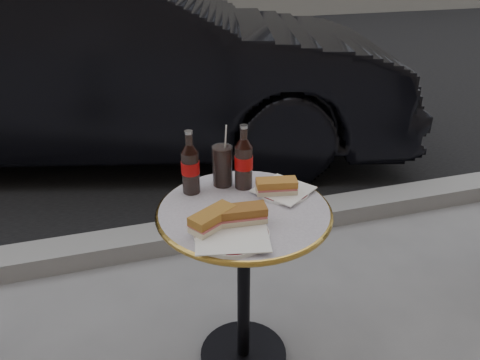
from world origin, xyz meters
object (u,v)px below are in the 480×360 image
object	(u,v)px
plate_right	(283,191)
parked_car	(117,63)
cola_bottle_right	(244,157)
cola_glass	(222,166)
bistro_table	(244,290)
cola_bottle_left	(190,162)
plate_left	(232,235)

from	to	relation	value
plate_right	parked_car	bearing A→B (deg)	101.30
cola_bottle_right	parked_car	bearing A→B (deg)	98.49
plate_right	cola_glass	distance (m)	0.25
bistro_table	cola_bottle_left	bearing A→B (deg)	131.39
plate_left	plate_right	distance (m)	0.35
bistro_table	parked_car	bearing A→B (deg)	96.87
bistro_table	parked_car	distance (m)	2.43
parked_car	bistro_table	bearing A→B (deg)	-158.67
plate_left	plate_right	bearing A→B (deg)	40.41
bistro_table	parked_car	world-z (taller)	parked_car
bistro_table	plate_right	xyz separation A→B (m)	(0.18, 0.07, 0.37)
plate_right	cola_bottle_right	world-z (taller)	cola_bottle_right
cola_glass	parked_car	xyz separation A→B (m)	(-0.26, 2.19, -0.09)
plate_right	cola_glass	bearing A→B (deg)	147.60
plate_right	cola_bottle_left	size ratio (longest dim) A/B	0.79
plate_left	parked_car	size ratio (longest dim) A/B	0.05
cola_bottle_left	cola_bottle_right	distance (m)	0.20
plate_left	cola_glass	xyz separation A→B (m)	(0.06, 0.35, 0.07)
cola_bottle_right	cola_glass	bearing A→B (deg)	148.93
bistro_table	plate_right	size ratio (longest dim) A/B	3.79
parked_car	cola_bottle_right	bearing A→B (deg)	-157.06
bistro_table	plate_left	size ratio (longest dim) A/B	3.02
plate_left	cola_glass	size ratio (longest dim) A/B	1.52
cola_bottle_right	bistro_table	bearing A→B (deg)	-106.44
plate_right	parked_car	size ratio (longest dim) A/B	0.04
cola_glass	parked_car	bearing A→B (deg)	96.83
bistro_table	cola_bottle_left	world-z (taller)	cola_bottle_left
plate_right	cola_bottle_left	xyz separation A→B (m)	(-0.33, 0.10, 0.12)
cola_bottle_left	cola_glass	world-z (taller)	cola_bottle_left
plate_right	cola_bottle_left	world-z (taller)	cola_bottle_left
bistro_table	cola_glass	xyz separation A→B (m)	(-0.03, 0.20, 0.45)
plate_right	cola_bottle_right	xyz separation A→B (m)	(-0.13, 0.08, 0.12)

